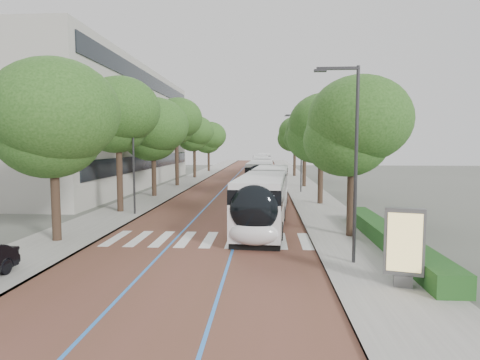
{
  "coord_description": "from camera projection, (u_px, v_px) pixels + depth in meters",
  "views": [
    {
      "loc": [
        3.13,
        -19.52,
        4.97
      ],
      "look_at": [
        1.26,
        9.8,
        2.4
      ],
      "focal_mm": 30.0,
      "sensor_mm": 36.0,
      "label": 1
    }
  ],
  "objects": [
    {
      "name": "office_building",
      "position": [
        79.0,
        128.0,
        48.5
      ],
      "size": [
        18.11,
        40.0,
        14.0
      ],
      "color": "#9E9B92",
      "rests_on": "ground"
    },
    {
      "name": "hedge",
      "position": [
        388.0,
        237.0,
        19.42
      ],
      "size": [
        1.2,
        14.0,
        0.8
      ],
      "primitive_type": "cube",
      "color": "#18471A",
      "rests_on": "sidewalk_right"
    },
    {
      "name": "road",
      "position": [
        244.0,
        178.0,
        59.81
      ],
      "size": [
        11.0,
        140.0,
        0.02
      ],
      "primitive_type": "cube",
      "color": "brown",
      "rests_on": "ground"
    },
    {
      "name": "kerb_left",
      "position": [
        207.0,
        178.0,
        60.16
      ],
      "size": [
        0.2,
        140.0,
        0.14
      ],
      "primitive_type": "cube",
      "color": "gray",
      "rests_on": "ground"
    },
    {
      "name": "kerb_right",
      "position": [
        282.0,
        178.0,
        59.45
      ],
      "size": [
        0.2,
        140.0,
        0.14
      ],
      "primitive_type": "cube",
      "color": "gray",
      "rests_on": "ground"
    },
    {
      "name": "ad_panel",
      "position": [
        404.0,
        245.0,
        13.72
      ],
      "size": [
        1.35,
        0.67,
        2.71
      ],
      "rotation": [
        0.0,
        0.0,
        -0.26
      ],
      "color": "#59595B",
      "rests_on": "sidewalk_right"
    },
    {
      "name": "streetlight_far",
      "position": [
        300.0,
        146.0,
        41.07
      ],
      "size": [
        1.82,
        0.2,
        8.0
      ],
      "color": "#2E2E31",
      "rests_on": "sidewalk_right"
    },
    {
      "name": "lane_line_right",
      "position": [
        255.0,
        178.0,
        59.7
      ],
      "size": [
        0.12,
        126.0,
        0.01
      ],
      "primitive_type": "cube",
      "color": "blue",
      "rests_on": "road"
    },
    {
      "name": "bus_queued_0",
      "position": [
        260.0,
        177.0,
        42.64
      ],
      "size": [
        2.84,
        12.46,
        3.2
      ],
      "rotation": [
        0.0,
        0.0,
        -0.03
      ],
      "color": "silver",
      "rests_on": "ground"
    },
    {
      "name": "bus_queued_3",
      "position": [
        264.0,
        161.0,
        82.57
      ],
      "size": [
        2.67,
        12.43,
        3.2
      ],
      "rotation": [
        0.0,
        0.0,
        -0.01
      ],
      "color": "silver",
      "rests_on": "ground"
    },
    {
      "name": "bus_queued_2",
      "position": [
        260.0,
        164.0,
        69.38
      ],
      "size": [
        2.96,
        12.48,
        3.2
      ],
      "rotation": [
        0.0,
        0.0,
        0.04
      ],
      "color": "silver",
      "rests_on": "ground"
    },
    {
      "name": "bus_queued_1",
      "position": [
        262.0,
        169.0,
        55.99
      ],
      "size": [
        2.59,
        12.41,
        3.2
      ],
      "rotation": [
        0.0,
        0.0,
        -0.0
      ],
      "color": "silver",
      "rests_on": "ground"
    },
    {
      "name": "trees_right",
      "position": [
        310.0,
        134.0,
        40.95
      ],
      "size": [
        5.99,
        47.52,
        8.89
      ],
      "color": "black",
      "rests_on": "ground"
    },
    {
      "name": "lane_line_left",
      "position": [
        234.0,
        178.0,
        59.91
      ],
      "size": [
        0.12,
        126.0,
        0.01
      ],
      "primitive_type": "cube",
      "color": "blue",
      "rests_on": "road"
    },
    {
      "name": "ground",
      "position": [
        202.0,
        245.0,
        20.04
      ],
      "size": [
        160.0,
        160.0,
        0.0
      ],
      "primitive_type": "plane",
      "color": "#51544C",
      "rests_on": "ground"
    },
    {
      "name": "streetlight_near",
      "position": [
        352.0,
        149.0,
        16.22
      ],
      "size": [
        1.82,
        0.2,
        8.0
      ],
      "color": "#2E2E31",
      "rests_on": "sidewalk_right"
    },
    {
      "name": "sidewalk_left",
      "position": [
        195.0,
        178.0,
        60.28
      ],
      "size": [
        4.0,
        140.0,
        0.12
      ],
      "primitive_type": "cube",
      "color": "gray",
      "rests_on": "ground"
    },
    {
      "name": "lamp_post_left",
      "position": [
        133.0,
        157.0,
        28.02
      ],
      "size": [
        0.14,
        0.14,
        8.0
      ],
      "primitive_type": "cylinder",
      "color": "#2E2E31",
      "rests_on": "sidewalk_left"
    },
    {
      "name": "lead_bus",
      "position": [
        267.0,
        195.0,
        26.91
      ],
      "size": [
        3.81,
        18.53,
        3.2
      ],
      "rotation": [
        0.0,
        0.0,
        -0.07
      ],
      "color": "black",
      "rests_on": "ground"
    },
    {
      "name": "zebra_crossing",
      "position": [
        209.0,
        239.0,
        21.02
      ],
      "size": [
        10.55,
        3.6,
        0.01
      ],
      "color": "silver",
      "rests_on": "ground"
    },
    {
      "name": "trees_left",
      "position": [
        169.0,
        132.0,
        44.12
      ],
      "size": [
        6.2,
        61.13,
        9.96
      ],
      "color": "black",
      "rests_on": "ground"
    },
    {
      "name": "sidewalk_right",
      "position": [
        295.0,
        178.0,
        59.33
      ],
      "size": [
        4.0,
        140.0,
        0.12
      ],
      "primitive_type": "cube",
      "color": "gray",
      "rests_on": "ground"
    }
  ]
}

